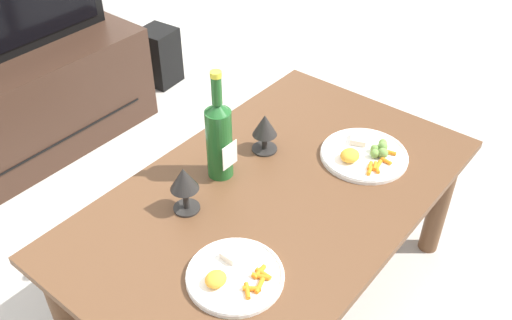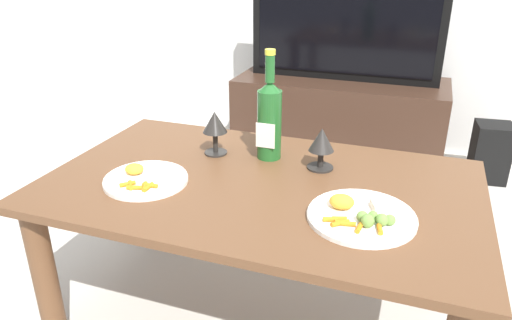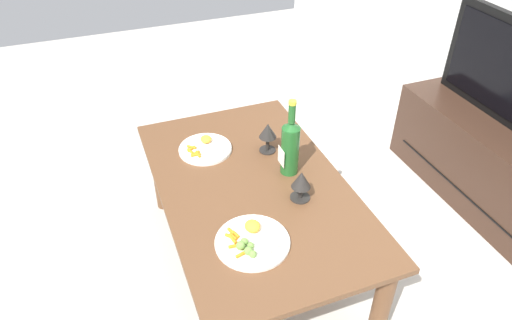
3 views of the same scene
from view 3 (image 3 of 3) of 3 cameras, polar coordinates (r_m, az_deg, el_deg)
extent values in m
plane|color=#B7B2A8|center=(2.31, -0.35, -12.31)|extent=(6.40, 6.40, 0.00)
cube|color=brown|center=(1.98, -0.39, -3.30)|extent=(1.25, 0.75, 0.03)
cylinder|color=brown|center=(2.50, -11.60, -1.44)|extent=(0.07, 0.07, 0.46)
cylinder|color=brown|center=(2.63, 1.74, 1.51)|extent=(0.07, 0.07, 0.46)
cylinder|color=brown|center=(1.93, 14.88, -16.64)|extent=(0.07, 0.07, 0.46)
cube|color=#382319|center=(2.83, 26.82, -0.17)|extent=(1.13, 0.48, 0.46)
cube|color=black|center=(2.72, 22.71, -2.79)|extent=(0.90, 0.01, 0.01)
cylinder|color=#1E5923|center=(1.98, 4.12, 1.17)|extent=(0.08, 0.08, 0.22)
cone|color=#1E5923|center=(1.91, 4.28, 4.20)|extent=(0.08, 0.08, 0.03)
cylinder|color=#1E5923|center=(1.88, 4.36, 5.62)|extent=(0.03, 0.03, 0.08)
cylinder|color=yellow|center=(1.86, 4.43, 6.94)|extent=(0.03, 0.03, 0.02)
cube|color=silver|center=(1.98, 3.05, 0.41)|extent=(0.06, 0.00, 0.08)
cylinder|color=black|center=(2.16, 1.39, 1.21)|extent=(0.08, 0.08, 0.01)
cylinder|color=black|center=(2.14, 1.41, 2.03)|extent=(0.02, 0.02, 0.07)
cone|color=black|center=(2.10, 1.44, 3.58)|extent=(0.08, 0.08, 0.07)
cylinder|color=black|center=(1.91, 5.33, -4.50)|extent=(0.08, 0.08, 0.01)
cylinder|color=black|center=(1.89, 5.38, -3.83)|extent=(0.02, 0.02, 0.05)
cone|color=black|center=(1.85, 5.49, -2.37)|extent=(0.08, 0.08, 0.07)
cylinder|color=white|center=(2.18, -6.13, 1.29)|extent=(0.24, 0.24, 0.01)
torus|color=white|center=(2.17, -6.14, 1.46)|extent=(0.24, 0.24, 0.01)
ellipsoid|color=orange|center=(2.21, -6.05, 2.52)|extent=(0.06, 0.05, 0.03)
cube|color=beige|center=(2.14, -4.75, 1.26)|extent=(0.05, 0.04, 0.02)
cylinder|color=orange|center=(2.18, -7.77, 1.55)|extent=(0.04, 0.04, 0.01)
cylinder|color=orange|center=(2.17, -7.80, 1.36)|extent=(0.04, 0.04, 0.01)
cylinder|color=orange|center=(2.15, -7.89, 1.04)|extent=(0.05, 0.02, 0.01)
cylinder|color=orange|center=(2.13, -7.34, 0.80)|extent=(0.03, 0.05, 0.01)
cylinder|color=orange|center=(2.13, -6.99, 0.71)|extent=(0.04, 0.02, 0.01)
cylinder|color=orange|center=(2.13, -7.27, 0.64)|extent=(0.01, 0.04, 0.01)
cylinder|color=white|center=(1.72, -0.43, -9.88)|extent=(0.27, 0.27, 0.01)
torus|color=white|center=(1.72, -0.43, -9.70)|extent=(0.27, 0.27, 0.01)
ellipsoid|color=orange|center=(1.75, -0.43, -7.97)|extent=(0.06, 0.06, 0.03)
cube|color=beige|center=(1.69, 1.68, -10.19)|extent=(0.07, 0.07, 0.02)
cylinder|color=orange|center=(1.74, -2.46, -8.95)|extent=(0.04, 0.02, 0.01)
cylinder|color=orange|center=(1.75, -3.01, -8.58)|extent=(0.04, 0.02, 0.01)
cylinder|color=orange|center=(1.73, -2.75, -9.24)|extent=(0.04, 0.02, 0.01)
cylinder|color=orange|center=(1.73, -3.19, -9.15)|extent=(0.03, 0.03, 0.01)
cylinder|color=orange|center=(1.72, -2.71, -9.63)|extent=(0.04, 0.02, 0.01)
cylinder|color=orange|center=(1.70, -2.75, -10.33)|extent=(0.02, 0.04, 0.01)
cylinder|color=orange|center=(1.67, -1.89, -11.34)|extent=(0.02, 0.04, 0.01)
sphere|color=olive|center=(1.70, -1.41, -9.82)|extent=(0.03, 0.03, 0.03)
sphere|color=olive|center=(1.66, -0.40, -11.28)|extent=(0.03, 0.03, 0.03)
sphere|color=olive|center=(1.67, -0.93, -10.89)|extent=(0.03, 0.03, 0.03)
sphere|color=olive|center=(1.68, -1.86, -10.28)|extent=(0.03, 0.03, 0.03)
sphere|color=olive|center=(1.69, -0.66, -10.28)|extent=(0.03, 0.03, 0.03)
camera|label=1|loc=(2.41, -29.16, 28.61)|focal=39.31mm
camera|label=2|loc=(1.37, -45.75, -3.67)|focal=33.74mm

